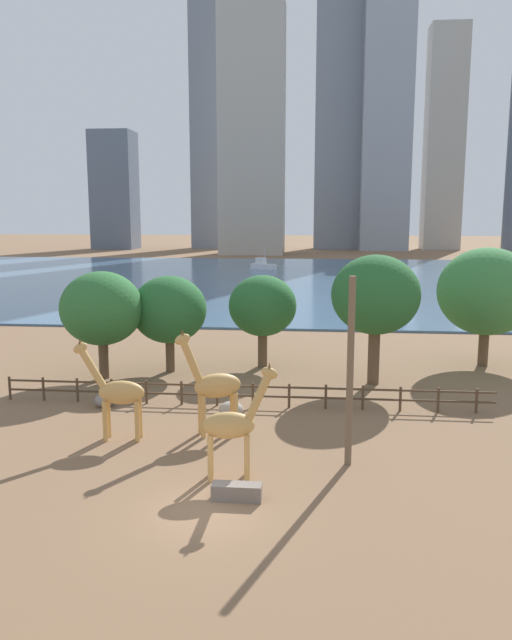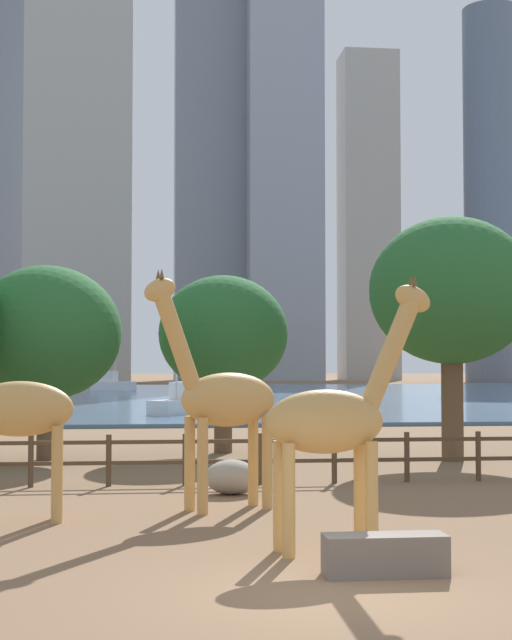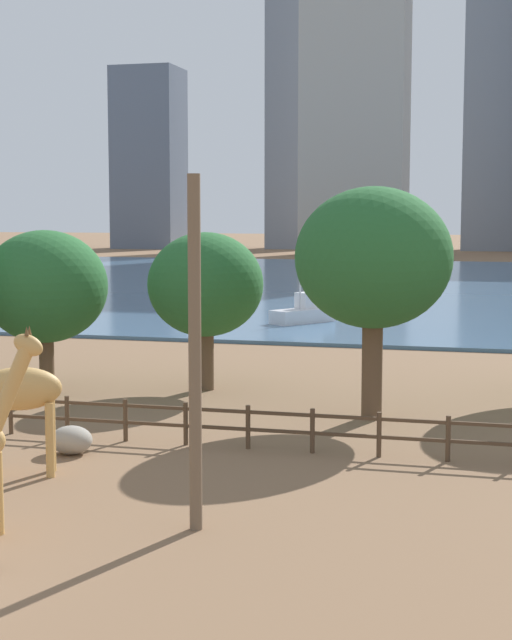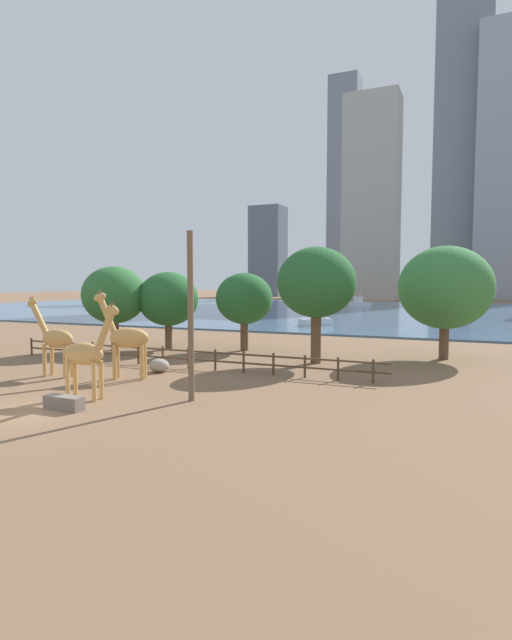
{
  "view_description": "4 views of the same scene",
  "coord_description": "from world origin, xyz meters",
  "px_view_note": "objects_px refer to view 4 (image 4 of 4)",
  "views": [
    {
      "loc": [
        3.72,
        -19.8,
        10.15
      ],
      "look_at": [
        -0.11,
        20.09,
        3.3
      ],
      "focal_mm": 35.0,
      "sensor_mm": 36.0,
      "label": 1
    },
    {
      "loc": [
        -2.49,
        -13.08,
        3.1
      ],
      "look_at": [
        0.48,
        12.8,
        4.25
      ],
      "focal_mm": 55.0,
      "sensor_mm": 36.0,
      "label": 2
    },
    {
      "loc": [
        11.72,
        -15.25,
        6.97
      ],
      "look_at": [
        3.57,
        15.95,
        3.37
      ],
      "focal_mm": 55.0,
      "sensor_mm": 36.0,
      "label": 3
    },
    {
      "loc": [
        16.97,
        -14.84,
        5.46
      ],
      "look_at": [
        -0.53,
        24.97,
        2.12
      ],
      "focal_mm": 28.0,
      "sensor_mm": 36.0,
      "label": 4
    }
  ],
  "objects_px": {
    "giraffe_companion": "(55,338)",
    "tree_right_small": "(445,288)",
    "utility_pole": "(191,317)",
    "boulder_by_pole": "(83,357)",
    "feeding_trough": "(64,403)",
    "tree_left_small": "(316,283)",
    "giraffe_young": "(87,354)",
    "tree_left_large": "(114,295)",
    "tree_right_tall": "(244,299)",
    "boat_sailboat": "(316,320)",
    "boat_ferry": "(360,303)",
    "boulder_near_fence": "(159,365)",
    "tree_center_broad": "(168,299)",
    "giraffe_tall": "(126,337)"
  },
  "relations": [
    {
      "from": "giraffe_companion",
      "to": "tree_right_small",
      "type": "relative_size",
      "value": 0.58
    },
    {
      "from": "utility_pole",
      "to": "boulder_by_pole",
      "type": "xyz_separation_m",
      "value": [
        -12.52,
        6.55,
        -3.52
      ]
    },
    {
      "from": "utility_pole",
      "to": "feeding_trough",
      "type": "xyz_separation_m",
      "value": [
        -4.13,
        -3.61,
        -3.58
      ]
    },
    {
      "from": "utility_pole",
      "to": "tree_left_small",
      "type": "bearing_deg",
      "value": 80.44
    },
    {
      "from": "giraffe_young",
      "to": "tree_right_small",
      "type": "relative_size",
      "value": 0.58
    },
    {
      "from": "tree_left_small",
      "to": "utility_pole",
      "type": "bearing_deg",
      "value": -99.56
    },
    {
      "from": "tree_left_large",
      "to": "giraffe_young",
      "type": "bearing_deg",
      "value": -54.6
    },
    {
      "from": "tree_right_tall",
      "to": "tree_left_large",
      "type": "bearing_deg",
      "value": -157.78
    },
    {
      "from": "boulder_by_pole",
      "to": "tree_right_tall",
      "type": "height_order",
      "value": "tree_right_tall"
    },
    {
      "from": "giraffe_young",
      "to": "utility_pole",
      "type": "xyz_separation_m",
      "value": [
        4.51,
        1.76,
        1.72
      ]
    },
    {
      "from": "boat_sailboat",
      "to": "boat_ferry",
      "type": "bearing_deg",
      "value": -138.54
    },
    {
      "from": "giraffe_companion",
      "to": "boulder_near_fence",
      "type": "relative_size",
      "value": 3.77
    },
    {
      "from": "tree_right_small",
      "to": "giraffe_young",
      "type": "bearing_deg",
      "value": -126.29
    },
    {
      "from": "giraffe_young",
      "to": "utility_pole",
      "type": "bearing_deg",
      "value": 13.89
    },
    {
      "from": "giraffe_companion",
      "to": "boat_ferry",
      "type": "distance_m",
      "value": 86.28
    },
    {
      "from": "tree_right_small",
      "to": "boat_ferry",
      "type": "relative_size",
      "value": 1.62
    },
    {
      "from": "tree_left_large",
      "to": "tree_center_broad",
      "type": "bearing_deg",
      "value": 28.37
    },
    {
      "from": "tree_left_small",
      "to": "boat_sailboat",
      "type": "relative_size",
      "value": 1.82
    },
    {
      "from": "boat_sailboat",
      "to": "giraffe_tall",
      "type": "bearing_deg",
      "value": 34.68
    },
    {
      "from": "giraffe_companion",
      "to": "feeding_trough",
      "type": "relative_size",
      "value": 2.59
    },
    {
      "from": "utility_pole",
      "to": "feeding_trough",
      "type": "bearing_deg",
      "value": -138.87
    },
    {
      "from": "boulder_by_pole",
      "to": "boat_ferry",
      "type": "height_order",
      "value": "boat_ferry"
    },
    {
      "from": "giraffe_companion",
      "to": "giraffe_young",
      "type": "height_order",
      "value": "giraffe_companion"
    },
    {
      "from": "tree_right_tall",
      "to": "boulder_by_pole",
      "type": "bearing_deg",
      "value": -128.22
    },
    {
      "from": "tree_right_tall",
      "to": "tree_left_small",
      "type": "height_order",
      "value": "tree_left_small"
    },
    {
      "from": "boulder_near_fence",
      "to": "feeding_trough",
      "type": "relative_size",
      "value": 0.69
    },
    {
      "from": "utility_pole",
      "to": "tree_left_large",
      "type": "height_order",
      "value": "utility_pole"
    },
    {
      "from": "feeding_trough",
      "to": "tree_center_broad",
      "type": "height_order",
      "value": "tree_center_broad"
    },
    {
      "from": "tree_right_tall",
      "to": "boat_ferry",
      "type": "xyz_separation_m",
      "value": [
        -6.08,
        71.98,
        -3.19
      ]
    },
    {
      "from": "giraffe_young",
      "to": "tree_left_small",
      "type": "xyz_separation_m",
      "value": [
        6.63,
        14.33,
        3.23
      ]
    },
    {
      "from": "giraffe_young",
      "to": "tree_left_small",
      "type": "bearing_deg",
      "value": 57.76
    },
    {
      "from": "feeding_trough",
      "to": "tree_right_tall",
      "type": "height_order",
      "value": "tree_right_tall"
    },
    {
      "from": "feeding_trough",
      "to": "tree_right_tall",
      "type": "relative_size",
      "value": 0.29
    },
    {
      "from": "boulder_by_pole",
      "to": "tree_right_tall",
      "type": "bearing_deg",
      "value": 51.78
    },
    {
      "from": "boulder_near_fence",
      "to": "boat_sailboat",
      "type": "xyz_separation_m",
      "value": [
        -0.04,
        32.79,
        0.42
      ]
    },
    {
      "from": "giraffe_tall",
      "to": "tree_right_tall",
      "type": "xyz_separation_m",
      "value": [
        1.11,
        13.24,
        1.76
      ]
    },
    {
      "from": "giraffe_companion",
      "to": "tree_right_tall",
      "type": "xyz_separation_m",
      "value": [
        5.35,
        14.29,
        1.89
      ]
    },
    {
      "from": "tree_center_broad",
      "to": "boat_ferry",
      "type": "relative_size",
      "value": 1.27
    },
    {
      "from": "boat_ferry",
      "to": "tree_center_broad",
      "type": "bearing_deg",
      "value": -59.12
    },
    {
      "from": "giraffe_young",
      "to": "feeding_trough",
      "type": "xyz_separation_m",
      "value": [
        0.37,
        -1.85,
        -1.85
      ]
    },
    {
      "from": "tree_right_small",
      "to": "boat_ferry",
      "type": "height_order",
      "value": "tree_right_small"
    },
    {
      "from": "boat_ferry",
      "to": "boat_sailboat",
      "type": "xyz_separation_m",
      "value": [
        5.37,
        -49.92,
        -0.08
      ]
    },
    {
      "from": "feeding_trough",
      "to": "boat_ferry",
      "type": "relative_size",
      "value": 0.37
    },
    {
      "from": "boulder_by_pole",
      "to": "tree_center_broad",
      "type": "bearing_deg",
      "value": 77.26
    },
    {
      "from": "tree_right_tall",
      "to": "boat_ferry",
      "type": "bearing_deg",
      "value": 94.83
    },
    {
      "from": "tree_right_small",
      "to": "boat_sailboat",
      "type": "xyz_separation_m",
      "value": [
        -15.52,
        20.42,
        -4.21
      ]
    },
    {
      "from": "feeding_trough",
      "to": "tree_right_tall",
      "type": "bearing_deg",
      "value": 92.21
    },
    {
      "from": "tree_left_large",
      "to": "boat_ferry",
      "type": "distance_m",
      "value": 76.06
    },
    {
      "from": "giraffe_tall",
      "to": "tree_left_small",
      "type": "height_order",
      "value": "tree_left_small"
    },
    {
      "from": "giraffe_tall",
      "to": "giraffe_companion",
      "type": "distance_m",
      "value": 4.37
    }
  ]
}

